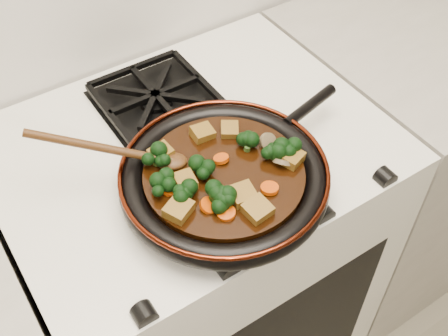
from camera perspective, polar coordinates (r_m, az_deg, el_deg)
stove at (r=1.46m, az=-2.62°, el=-9.95°), size 0.76×0.60×0.90m
burner_grate_front at (r=1.01m, az=0.64°, el=-1.56°), size 0.23×0.23×0.03m
burner_grate_back at (r=1.19m, az=-6.95°, el=7.06°), size 0.23×0.23×0.03m
skillet at (r=0.98m, az=0.08°, el=-0.96°), size 0.49×0.37×0.05m
braising_sauce at (r=0.98m, az=0.00°, el=-0.83°), size 0.28×0.28×0.02m
tofu_cube_0 at (r=1.03m, az=-2.21°, el=3.54°), size 0.04×0.04×0.03m
tofu_cube_1 at (r=0.91m, az=-4.62°, el=-4.26°), size 0.06×0.05×0.03m
tofu_cube_2 at (r=1.03m, az=0.57°, el=3.85°), size 0.05×0.05×0.02m
tofu_cube_3 at (r=1.00m, az=-6.38°, el=1.47°), size 0.04×0.04×0.02m
tofu_cube_4 at (r=0.99m, az=6.73°, el=1.08°), size 0.05×0.05×0.03m
tofu_cube_5 at (r=0.93m, az=1.91°, el=-2.77°), size 0.05×0.05×0.03m
tofu_cube_6 at (r=0.95m, az=-3.93°, el=-1.39°), size 0.04×0.04×0.02m
tofu_cube_7 at (r=0.91m, az=3.43°, el=-4.29°), size 0.05×0.05×0.03m
broccoli_floret_0 at (r=0.94m, az=-6.30°, el=-1.73°), size 0.08×0.09×0.06m
broccoli_floret_1 at (r=0.93m, az=-3.81°, el=-2.62°), size 0.08×0.09×0.07m
broccoli_floret_2 at (r=0.98m, az=-6.91°, el=0.74°), size 0.09×0.09×0.07m
broccoli_floret_3 at (r=1.00m, az=2.38°, el=2.18°), size 0.08×0.09×0.06m
broccoli_floret_4 at (r=0.92m, az=0.05°, el=-3.07°), size 0.09×0.09×0.07m
broccoli_floret_5 at (r=0.92m, az=-0.61°, el=-2.56°), size 0.08×0.08×0.07m
broccoli_floret_6 at (r=0.96m, az=-2.34°, el=-0.23°), size 0.07×0.08×0.06m
broccoli_floret_7 at (r=0.91m, az=-0.13°, el=-3.41°), size 0.08×0.08×0.07m
broccoli_floret_8 at (r=1.00m, az=6.38°, el=1.73°), size 0.09×0.08×0.06m
broccoli_floret_9 at (r=0.99m, az=5.15°, el=1.52°), size 0.09×0.09×0.07m
carrot_coin_0 at (r=0.99m, az=-0.28°, el=0.96°), size 0.03×0.03×0.01m
carrot_coin_1 at (r=0.94m, az=-5.48°, el=-2.13°), size 0.03×0.03×0.02m
carrot_coin_2 at (r=0.94m, az=4.65°, el=-2.06°), size 0.03×0.03×0.01m
carrot_coin_3 at (r=0.92m, az=-1.56°, el=-3.84°), size 0.03×0.03×0.03m
carrot_coin_4 at (r=0.91m, az=0.22°, el=-4.57°), size 0.03×0.03×0.01m
mushroom_slice_0 at (r=0.98m, az=6.00°, el=0.66°), size 0.05×0.05×0.03m
mushroom_slice_1 at (r=0.99m, az=-5.85°, el=1.05°), size 0.05×0.05×0.02m
mushroom_slice_2 at (r=1.02m, az=4.47°, el=2.71°), size 0.03×0.03×0.03m
wooden_spoon at (r=0.98m, az=-9.52°, el=1.49°), size 0.15×0.11×0.25m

